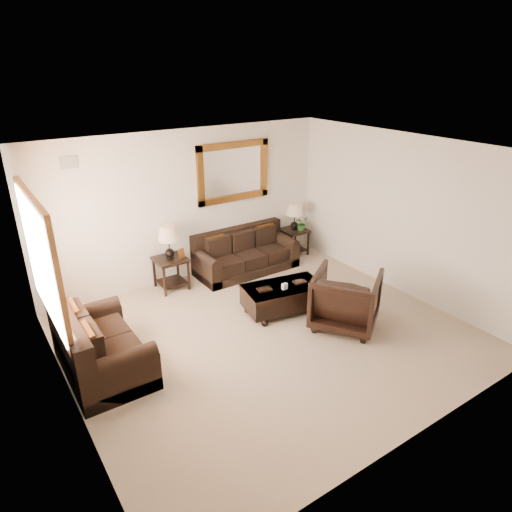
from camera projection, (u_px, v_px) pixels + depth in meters
room at (269, 251)px, 6.23m from camera, size 5.51×5.01×2.71m
window at (42, 260)px, 5.45m from camera, size 0.07×1.96×1.66m
mirror at (234, 172)px, 8.40m from camera, size 1.50×0.06×1.10m
air_vent at (69, 163)px, 6.75m from camera, size 0.25×0.02×0.18m
sofa at (245, 256)px, 8.75m from camera, size 1.95×0.84×0.80m
loveseat at (98, 349)px, 5.86m from camera, size 0.95×1.60×0.90m
end_table_left at (169, 248)px, 7.86m from camera, size 0.53×0.53×1.17m
end_table_right at (294, 221)px, 9.30m from camera, size 0.50×0.50×1.09m
coffee_table at (283, 295)px, 7.34m from camera, size 1.37×0.90×0.54m
armchair at (346, 297)px, 6.84m from camera, size 1.25×1.27×0.96m
potted_plant at (301, 225)px, 9.32m from camera, size 0.28×0.30×0.22m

